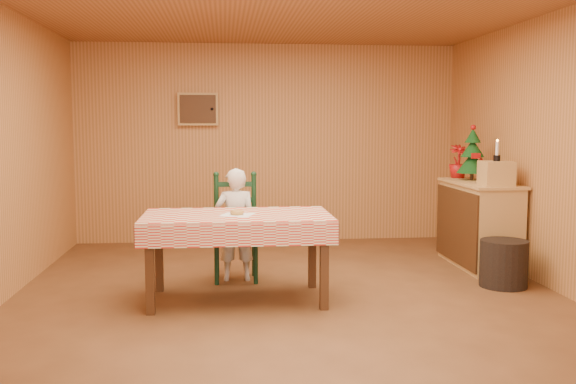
% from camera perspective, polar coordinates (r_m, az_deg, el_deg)
% --- Properties ---
extents(ground, '(6.00, 6.00, 0.00)m').
position_cam_1_polar(ground, '(5.74, 0.20, -9.68)').
color(ground, brown).
rests_on(ground, ground).
extents(cabin_walls, '(5.10, 6.05, 2.65)m').
position_cam_1_polar(cabin_walls, '(6.06, -0.34, 8.59)').
color(cabin_walls, '#C18146').
rests_on(cabin_walls, ground).
extents(dining_table, '(1.66, 0.96, 0.77)m').
position_cam_1_polar(dining_table, '(5.66, -4.56, -2.81)').
color(dining_table, '#462712').
rests_on(dining_table, ground).
extents(ladder_chair, '(0.44, 0.40, 1.08)m').
position_cam_1_polar(ladder_chair, '(6.46, -4.68, -3.34)').
color(ladder_chair, black).
rests_on(ladder_chair, ground).
extents(seated_child, '(0.41, 0.27, 1.12)m').
position_cam_1_polar(seated_child, '(6.40, -4.68, -2.91)').
color(seated_child, white).
rests_on(seated_child, ground).
extents(napkin, '(0.33, 0.33, 0.00)m').
position_cam_1_polar(napkin, '(5.60, -4.55, -2.04)').
color(napkin, white).
rests_on(napkin, dining_table).
extents(donut, '(0.15, 0.15, 0.04)m').
position_cam_1_polar(donut, '(5.59, -4.56, -1.81)').
color(donut, '#BB8D43').
rests_on(donut, napkin).
extents(shelf_unit, '(0.54, 1.24, 0.93)m').
position_cam_1_polar(shelf_unit, '(7.34, 16.56, -2.75)').
color(shelf_unit, tan).
rests_on(shelf_unit, ground).
extents(crate, '(0.31, 0.31, 0.25)m').
position_cam_1_polar(crate, '(6.91, 18.02, 1.59)').
color(crate, tan).
rests_on(crate, shelf_unit).
extents(christmas_tree, '(0.34, 0.34, 0.62)m').
position_cam_1_polar(christmas_tree, '(7.50, 16.07, 3.18)').
color(christmas_tree, '#462712').
rests_on(christmas_tree, shelf_unit).
extents(flower_arrangement, '(0.23, 0.23, 0.39)m').
position_cam_1_polar(flower_arrangement, '(7.76, 14.89, 2.66)').
color(flower_arrangement, '#A6100F').
rests_on(flower_arrangement, shelf_unit).
extents(candle_set, '(0.07, 0.07, 0.22)m').
position_cam_1_polar(candle_set, '(6.90, 18.08, 3.16)').
color(candle_set, black).
rests_on(candle_set, crate).
extents(storage_bin, '(0.50, 0.50, 0.45)m').
position_cam_1_polar(storage_bin, '(6.53, 18.63, -6.04)').
color(storage_bin, black).
rests_on(storage_bin, ground).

